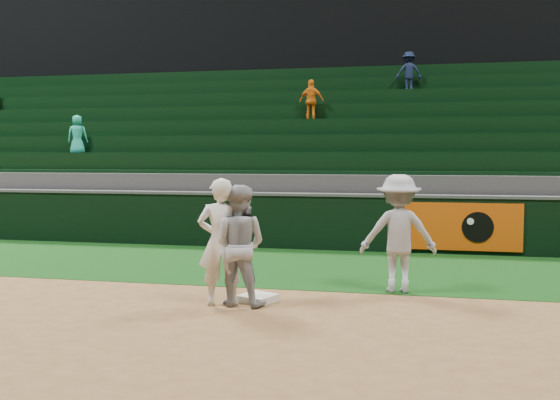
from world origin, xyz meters
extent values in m
plane|color=brown|center=(0.00, 0.00, 0.00)|extent=(70.00, 70.00, 0.00)
cube|color=black|center=(0.00, 3.00, 0.00)|extent=(36.00, 4.20, 0.01)
cube|color=black|center=(0.00, 17.45, 6.00)|extent=(40.00, 12.00, 12.00)
cube|color=silver|center=(-0.06, 0.05, 0.05)|extent=(0.59, 0.59, 0.10)
imported|color=white|center=(-0.51, -0.26, 0.89)|extent=(0.74, 0.58, 1.78)
imported|color=#9A9EA4|center=(-0.28, -0.19, 0.84)|extent=(0.87, 0.70, 1.69)
imported|color=#9DA1AA|center=(1.87, 1.10, 0.91)|extent=(1.24, 0.82, 1.79)
cube|color=black|center=(0.00, 5.20, 0.60)|extent=(36.00, 0.35, 1.20)
cube|color=#D84C0A|center=(3.00, 5.01, 0.60)|extent=(2.60, 0.05, 1.00)
cylinder|color=black|center=(3.40, 4.98, 0.60)|extent=(0.64, 0.02, 0.64)
cylinder|color=white|center=(3.25, 4.96, 0.72)|extent=(0.14, 0.02, 0.14)
cube|color=#424244|center=(0.00, 5.20, 1.22)|extent=(36.00, 0.40, 0.06)
cube|color=#363739|center=(0.00, 5.92, 0.82)|extent=(36.00, 0.85, 1.65)
cube|color=black|center=(0.00, 6.18, 1.90)|extent=(36.00, 0.14, 0.50)
cube|color=black|center=(0.00, 6.01, 1.69)|extent=(36.00, 0.45, 0.08)
cube|color=#363739|center=(0.00, 6.78, 1.05)|extent=(36.00, 0.85, 2.10)
cube|color=black|center=(0.00, 7.03, 2.35)|extent=(36.00, 0.14, 0.50)
cube|color=black|center=(0.00, 6.86, 2.14)|extent=(36.00, 0.45, 0.08)
cube|color=#363739|center=(0.00, 7.62, 1.27)|extent=(36.00, 0.85, 2.55)
cube|color=black|center=(0.00, 7.88, 2.80)|extent=(36.00, 0.14, 0.50)
cube|color=black|center=(0.00, 7.71, 2.59)|extent=(36.00, 0.45, 0.08)
cube|color=#363739|center=(0.00, 8.47, 1.50)|extent=(36.00, 0.85, 3.00)
cube|color=black|center=(0.00, 8.73, 3.25)|extent=(36.00, 0.14, 0.50)
cube|color=black|center=(0.00, 8.56, 3.04)|extent=(36.00, 0.45, 0.08)
cube|color=#363739|center=(0.00, 9.32, 1.73)|extent=(36.00, 0.85, 3.45)
cube|color=black|center=(0.00, 9.58, 3.70)|extent=(36.00, 0.14, 0.50)
cube|color=black|center=(0.00, 9.41, 3.49)|extent=(36.00, 0.45, 0.08)
cube|color=#363739|center=(0.00, 10.18, 1.95)|extent=(36.00, 0.85, 3.90)
cube|color=black|center=(0.00, 10.43, 4.15)|extent=(36.00, 0.14, 0.50)
cube|color=black|center=(0.00, 10.26, 3.94)|extent=(36.00, 0.45, 0.08)
cube|color=#363739|center=(0.00, 11.02, 2.17)|extent=(36.00, 0.85, 4.35)
cube|color=black|center=(0.00, 11.28, 4.60)|extent=(36.00, 0.14, 0.50)
cube|color=black|center=(0.00, 11.11, 4.39)|extent=(36.00, 0.45, 0.08)
imported|color=teal|center=(-6.74, 6.73, 2.63)|extent=(0.60, 0.47, 1.06)
imported|color=orange|center=(-0.68, 8.43, 3.58)|extent=(0.71, 0.37, 1.15)
imported|color=#0F1732|center=(1.88, 10.13, 4.49)|extent=(0.84, 0.59, 1.18)
camera|label=1|loc=(2.11, -8.47, 2.09)|focal=40.00mm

